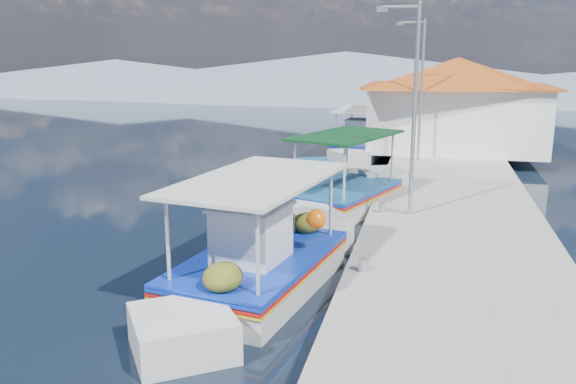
# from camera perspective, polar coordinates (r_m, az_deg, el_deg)

# --- Properties ---
(ground) EXTENTS (160.00, 160.00, 0.00)m
(ground) POSITION_cam_1_polar(r_m,az_deg,el_deg) (16.85, -4.68, -4.56)
(ground) COLOR black
(ground) RESTS_ON ground
(quay) EXTENTS (5.00, 44.00, 0.50)m
(quay) POSITION_cam_1_polar(r_m,az_deg,el_deg) (21.80, 15.35, -0.19)
(quay) COLOR #9F9C95
(quay) RESTS_ON ground
(bollards) EXTENTS (0.20, 17.20, 0.30)m
(bollards) POSITION_cam_1_polar(r_m,az_deg,el_deg) (21.00, 9.74, 0.72)
(bollards) COLOR #A5A8AD
(bollards) RESTS_ON quay
(main_caique) EXTENTS (3.42, 8.47, 2.83)m
(main_caique) POSITION_cam_1_polar(r_m,az_deg,el_deg) (13.27, -2.77, -7.03)
(main_caique) COLOR silver
(main_caique) RESTS_ON ground
(caique_green_canopy) EXTENTS (3.92, 7.10, 2.83)m
(caique_green_canopy) POSITION_cam_1_polar(r_m,az_deg,el_deg) (19.92, 5.42, -0.51)
(caique_green_canopy) COLOR silver
(caique_green_canopy) RESTS_ON ground
(caique_blue_hull) EXTENTS (3.19, 5.69, 1.08)m
(caique_blue_hull) POSITION_cam_1_polar(r_m,az_deg,el_deg) (22.83, -0.46, 1.00)
(caique_blue_hull) COLOR #165485
(caique_blue_hull) RESTS_ON ground
(caique_far) EXTENTS (2.61, 7.50, 2.64)m
(caique_far) POSITION_cam_1_polar(r_m,az_deg,el_deg) (30.56, 6.95, 4.41)
(caique_far) COLOR silver
(caique_far) RESTS_ON ground
(harbor_building) EXTENTS (10.49, 10.49, 4.40)m
(harbor_building) POSITION_cam_1_polar(r_m,az_deg,el_deg) (30.34, 15.78, 8.30)
(harbor_building) COLOR white
(harbor_building) RESTS_ON quay
(lamp_post_near) EXTENTS (1.21, 0.14, 6.00)m
(lamp_post_near) POSITION_cam_1_polar(r_m,az_deg,el_deg) (17.28, 11.76, 8.70)
(lamp_post_near) COLOR #A5A8AD
(lamp_post_near) RESTS_ON quay
(lamp_post_far) EXTENTS (1.21, 0.14, 6.00)m
(lamp_post_far) POSITION_cam_1_polar(r_m,az_deg,el_deg) (26.26, 12.48, 10.14)
(lamp_post_far) COLOR #A5A8AD
(lamp_post_far) RESTS_ON quay
(mountain_ridge) EXTENTS (171.40, 96.00, 5.50)m
(mountain_ridge) POSITION_cam_1_polar(r_m,az_deg,el_deg) (71.31, 14.94, 10.34)
(mountain_ridge) COLOR slate
(mountain_ridge) RESTS_ON ground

